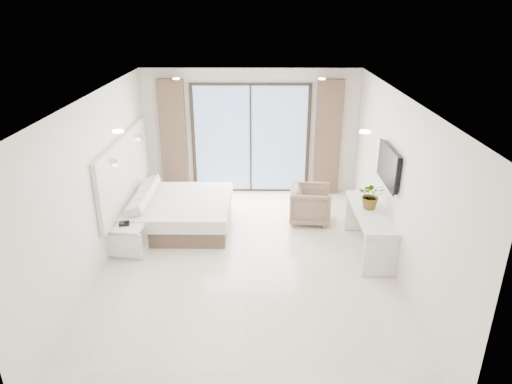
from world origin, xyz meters
TOP-DOWN VIEW (x-y plane):
  - ground at (0.00, 0.00)m, footprint 6.20×6.20m
  - room_shell at (-0.20, 0.89)m, footprint 4.62×6.22m
  - bed at (-1.35, 1.30)m, footprint 1.93×1.84m
  - nightstand at (-2.02, 0.25)m, footprint 0.61×0.53m
  - phone at (-2.05, 0.29)m, footprint 0.19×0.16m
  - console_desk at (2.04, 0.36)m, footprint 0.54×1.73m
  - plant at (2.04, 0.45)m, footprint 0.51×0.55m
  - armchair at (1.17, 1.53)m, footprint 0.77×0.81m

SIDE VIEW (x-z plane):
  - ground at x=0.00m, z-range 0.00..0.00m
  - nightstand at x=-2.02m, z-range 0.00..0.52m
  - bed at x=-1.35m, z-range -0.05..0.62m
  - armchair at x=1.17m, z-range 0.00..0.77m
  - phone at x=-2.05m, z-range 0.52..0.57m
  - console_desk at x=2.04m, z-range 0.19..0.96m
  - plant at x=2.04m, z-range 0.77..1.13m
  - room_shell at x=-0.20m, z-range 0.22..2.94m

